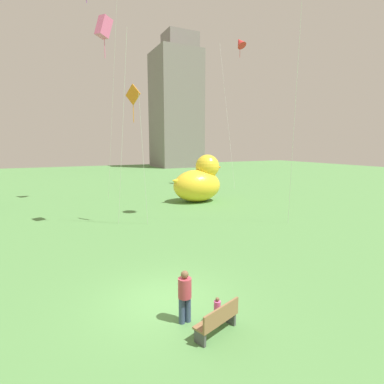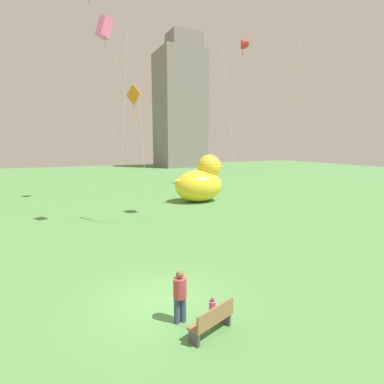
{
  "view_description": "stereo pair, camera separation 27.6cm",
  "coord_description": "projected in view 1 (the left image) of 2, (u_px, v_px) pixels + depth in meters",
  "views": [
    {
      "loc": [
        -3.42,
        -8.97,
        5.32
      ],
      "look_at": [
        4.39,
        6.7,
        2.54
      ],
      "focal_mm": 27.96,
      "sensor_mm": 36.0,
      "label": 1
    },
    {
      "loc": [
        -3.17,
        -9.09,
        5.32
      ],
      "look_at": [
        4.39,
        6.7,
        2.54
      ],
      "focal_mm": 27.96,
      "sensor_mm": 36.0,
      "label": 2
    }
  ],
  "objects": [
    {
      "name": "kite_pink",
      "position": [
        104.0,
        29.0,
        17.14
      ],
      "size": [
        1.73,
        1.86,
        12.62
      ],
      "color": "silver",
      "rests_on": "ground"
    },
    {
      "name": "giant_inflatable_duck",
      "position": [
        199.0,
        182.0,
        28.09
      ],
      "size": [
        5.31,
        3.41,
        4.4
      ],
      "color": "yellow",
      "rests_on": "ground"
    },
    {
      "name": "person_child",
      "position": [
        217.0,
        309.0,
        8.89
      ],
      "size": [
        0.21,
        0.21,
        0.85
      ],
      "color": "silver",
      "rests_on": "ground"
    },
    {
      "name": "kite_orange",
      "position": [
        134.0,
        100.0,
        18.55
      ],
      "size": [
        1.14,
        1.39,
        9.03
      ],
      "color": "silver",
      "rests_on": "ground"
    },
    {
      "name": "park_bench",
      "position": [
        218.0,
        319.0,
        8.39
      ],
      "size": [
        1.55,
        0.92,
        0.9
      ],
      "color": "olive",
      "rests_on": "ground"
    },
    {
      "name": "person_adult",
      "position": [
        185.0,
        294.0,
        8.91
      ],
      "size": [
        0.4,
        0.4,
        1.64
      ],
      "color": "#38476B",
      "rests_on": "ground"
    },
    {
      "name": "kite_red",
      "position": [
        240.0,
        43.0,
        35.43
      ],
      "size": [
        2.57,
        3.44,
        18.09
      ],
      "color": "silver",
      "rests_on": "ground"
    },
    {
      "name": "ground_plane",
      "position": [
        165.0,
        301.0,
        10.27
      ],
      "size": [
        140.0,
        140.0,
        0.0
      ],
      "primitive_type": "plane",
      "color": "#548C49"
    },
    {
      "name": "city_skyline",
      "position": [
        49.0,
        93.0,
        64.61
      ],
      "size": [
        74.79,
        19.3,
        40.58
      ],
      "color": "#9E938C",
      "rests_on": "ground"
    }
  ]
}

